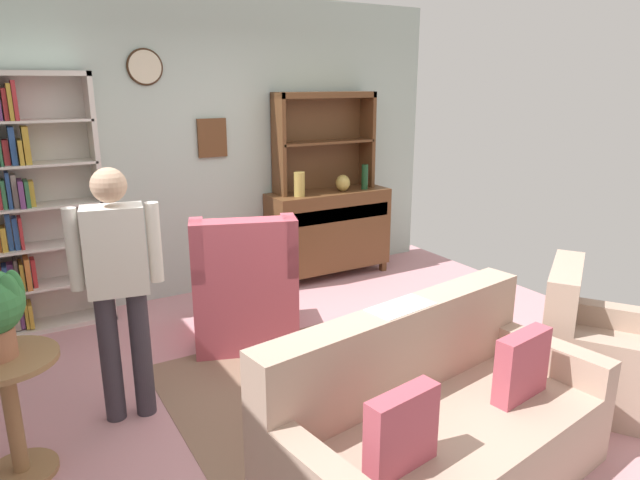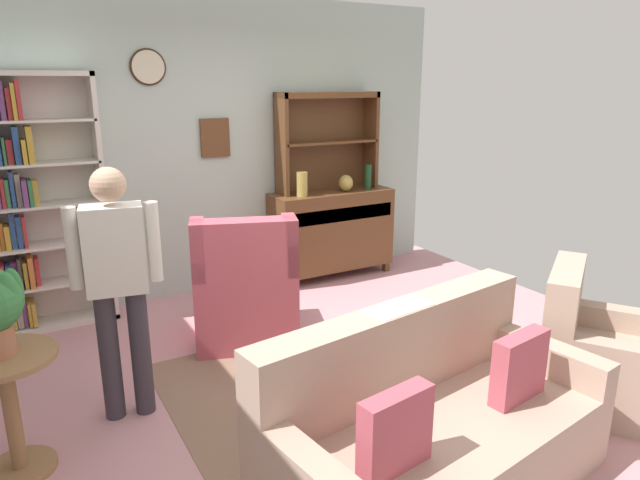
# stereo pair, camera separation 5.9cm
# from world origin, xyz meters

# --- Properties ---
(ground_plane) EXTENTS (5.40, 4.60, 0.02)m
(ground_plane) POSITION_xyz_m (0.00, 0.00, -0.01)
(ground_plane) COLOR #C68C93
(wall_back) EXTENTS (5.00, 0.09, 2.80)m
(wall_back) POSITION_xyz_m (-0.00, 2.13, 1.40)
(wall_back) COLOR #ADC1B7
(wall_back) RESTS_ON ground_plane
(area_rug) EXTENTS (2.52, 2.19, 0.01)m
(area_rug) POSITION_xyz_m (0.20, -0.30, 0.00)
(area_rug) COLOR #846651
(area_rug) RESTS_ON ground_plane
(bookshelf) EXTENTS (0.90, 0.30, 2.10)m
(bookshelf) POSITION_xyz_m (-1.57, 1.94, 1.07)
(bookshelf) COLOR silver
(bookshelf) RESTS_ON ground_plane
(sideboard) EXTENTS (1.30, 0.45, 0.92)m
(sideboard) POSITION_xyz_m (1.18, 1.86, 0.51)
(sideboard) COLOR brown
(sideboard) RESTS_ON ground_plane
(sideboard_hutch) EXTENTS (1.10, 0.26, 1.00)m
(sideboard_hutch) POSITION_xyz_m (1.18, 1.97, 1.56)
(sideboard_hutch) COLOR brown
(sideboard_hutch) RESTS_ON sideboard
(vase_tall) EXTENTS (0.11, 0.11, 0.24)m
(vase_tall) POSITION_xyz_m (0.79, 1.78, 1.04)
(vase_tall) COLOR tan
(vase_tall) RESTS_ON sideboard
(vase_round) EXTENTS (0.15, 0.15, 0.17)m
(vase_round) POSITION_xyz_m (1.31, 1.79, 1.01)
(vase_round) COLOR tan
(vase_round) RESTS_ON sideboard
(bottle_wine) EXTENTS (0.07, 0.07, 0.26)m
(bottle_wine) POSITION_xyz_m (1.57, 1.77, 1.05)
(bottle_wine) COLOR #194223
(bottle_wine) RESTS_ON sideboard
(couch_floral) EXTENTS (1.90, 1.10, 0.90)m
(couch_floral) POSITION_xyz_m (-0.06, -1.22, 0.31)
(couch_floral) COLOR tan
(couch_floral) RESTS_ON ground_plane
(armchair_floral) EXTENTS (1.05, 1.06, 0.88)m
(armchair_floral) POSITION_xyz_m (1.42, -1.13, 0.29)
(armchair_floral) COLOR tan
(armchair_floral) RESTS_ON ground_plane
(wingback_chair) EXTENTS (1.00, 1.01, 1.05)m
(wingback_chair) POSITION_xyz_m (-0.22, 0.83, 0.38)
(wingback_chair) COLOR #B74C5B
(wingback_chair) RESTS_ON ground_plane
(plant_stand) EXTENTS (0.52, 0.52, 0.68)m
(plant_stand) POSITION_xyz_m (-1.89, -0.06, 0.42)
(plant_stand) COLOR #997047
(plant_stand) RESTS_ON ground_plane
(person_reading) EXTENTS (0.53, 0.26, 1.56)m
(person_reading) POSITION_xyz_m (-1.26, 0.21, 0.91)
(person_reading) COLOR #38333D
(person_reading) RESTS_ON ground_plane
(coffee_table) EXTENTS (0.80, 0.50, 0.42)m
(coffee_table) POSITION_xyz_m (-0.03, -0.42, 0.35)
(coffee_table) COLOR brown
(coffee_table) RESTS_ON ground_plane
(book_stack) EXTENTS (0.20, 0.17, 0.12)m
(book_stack) POSITION_xyz_m (0.04, -0.51, 0.48)
(book_stack) COLOR #337247
(book_stack) RESTS_ON coffee_table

